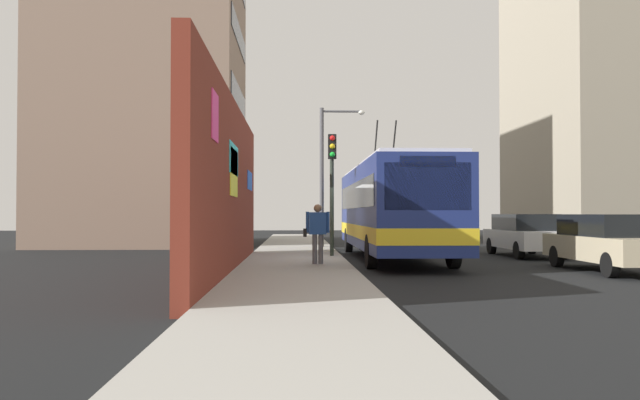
{
  "coord_description": "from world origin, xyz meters",
  "views": [
    {
      "loc": [
        -20.76,
        1.58,
        1.6
      ],
      "look_at": [
        -0.8,
        0.83,
        2.03
      ],
      "focal_mm": 35.74,
      "sensor_mm": 36.0,
      "label": 1
    }
  ],
  "objects_px": {
    "parked_car_white": "(525,234)",
    "street_lamp": "(327,166)",
    "parked_car_champagne": "(608,241)",
    "pedestrian_at_curb": "(317,229)",
    "city_bus": "(392,207)",
    "traffic_light": "(332,174)"
  },
  "relations": [
    {
      "from": "parked_car_white",
      "to": "street_lamp",
      "type": "relative_size",
      "value": 0.77
    },
    {
      "from": "parked_car_white",
      "to": "street_lamp",
      "type": "bearing_deg",
      "value": 58.3
    },
    {
      "from": "parked_car_champagne",
      "to": "street_lamp",
      "type": "relative_size",
      "value": 0.8
    },
    {
      "from": "pedestrian_at_curb",
      "to": "parked_car_white",
      "type": "bearing_deg",
      "value": -57.0
    },
    {
      "from": "city_bus",
      "to": "traffic_light",
      "type": "distance_m",
      "value": 2.5
    },
    {
      "from": "pedestrian_at_curb",
      "to": "street_lamp",
      "type": "xyz_separation_m",
      "value": [
        9.62,
        -0.76,
        2.55
      ]
    },
    {
      "from": "city_bus",
      "to": "pedestrian_at_curb",
      "type": "relative_size",
      "value": 7.2
    },
    {
      "from": "parked_car_white",
      "to": "city_bus",
      "type": "bearing_deg",
      "value": 102.56
    },
    {
      "from": "city_bus",
      "to": "parked_car_champagne",
      "type": "bearing_deg",
      "value": -134.6
    },
    {
      "from": "parked_car_champagne",
      "to": "pedestrian_at_curb",
      "type": "height_order",
      "value": "pedestrian_at_curb"
    },
    {
      "from": "city_bus",
      "to": "traffic_light",
      "type": "relative_size",
      "value": 2.95
    },
    {
      "from": "pedestrian_at_curb",
      "to": "street_lamp",
      "type": "distance_m",
      "value": 9.98
    },
    {
      "from": "pedestrian_at_curb",
      "to": "street_lamp",
      "type": "height_order",
      "value": "street_lamp"
    },
    {
      "from": "city_bus",
      "to": "parked_car_white",
      "type": "height_order",
      "value": "city_bus"
    },
    {
      "from": "parked_car_champagne",
      "to": "street_lamp",
      "type": "bearing_deg",
      "value": 33.87
    },
    {
      "from": "city_bus",
      "to": "pedestrian_at_curb",
      "type": "xyz_separation_m",
      "value": [
        -4.01,
        2.77,
        -0.68
      ]
    },
    {
      "from": "parked_car_champagne",
      "to": "street_lamp",
      "type": "distance_m",
      "value": 13.25
    },
    {
      "from": "street_lamp",
      "to": "parked_car_white",
      "type": "bearing_deg",
      "value": -121.7
    },
    {
      "from": "street_lamp",
      "to": "parked_car_champagne",
      "type": "bearing_deg",
      "value": -146.13
    },
    {
      "from": "parked_car_white",
      "to": "pedestrian_at_curb",
      "type": "relative_size",
      "value": 2.74
    },
    {
      "from": "city_bus",
      "to": "street_lamp",
      "type": "height_order",
      "value": "street_lamp"
    },
    {
      "from": "traffic_light",
      "to": "parked_car_white",
      "type": "bearing_deg",
      "value": -76.5
    }
  ]
}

